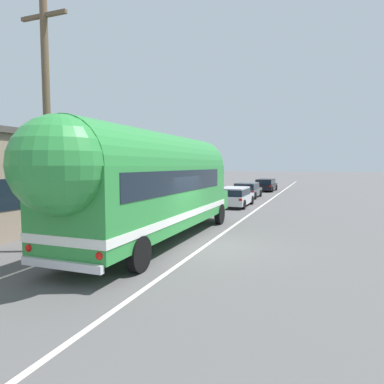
{
  "coord_description": "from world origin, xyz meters",
  "views": [
    {
      "loc": [
        3.77,
        -11.31,
        2.91
      ],
      "look_at": [
        -1.78,
        3.44,
        1.65
      ],
      "focal_mm": 31.54,
      "sensor_mm": 36.0,
      "label": 1
    }
  ],
  "objects_px": {
    "painted_bus": "(152,182)",
    "car_lead": "(235,195)",
    "car_second": "(247,189)",
    "car_third": "(266,184)",
    "utility_pole": "(47,119)"
  },
  "relations": [
    {
      "from": "painted_bus",
      "to": "car_lead",
      "type": "height_order",
      "value": "painted_bus"
    },
    {
      "from": "car_lead",
      "to": "car_second",
      "type": "height_order",
      "value": "same"
    },
    {
      "from": "car_second",
      "to": "painted_bus",
      "type": "bearing_deg",
      "value": -89.27
    },
    {
      "from": "car_lead",
      "to": "car_third",
      "type": "distance_m",
      "value": 15.16
    },
    {
      "from": "utility_pole",
      "to": "car_second",
      "type": "height_order",
      "value": "utility_pole"
    },
    {
      "from": "car_second",
      "to": "car_third",
      "type": "distance_m",
      "value": 8.53
    },
    {
      "from": "utility_pole",
      "to": "car_third",
      "type": "height_order",
      "value": "utility_pole"
    },
    {
      "from": "painted_bus",
      "to": "car_third",
      "type": "relative_size",
      "value": 2.67
    },
    {
      "from": "car_lead",
      "to": "car_second",
      "type": "distance_m",
      "value": 6.65
    },
    {
      "from": "painted_bus",
      "to": "car_lead",
      "type": "bearing_deg",
      "value": 89.09
    },
    {
      "from": "utility_pole",
      "to": "car_third",
      "type": "relative_size",
      "value": 1.81
    },
    {
      "from": "utility_pole",
      "to": "car_second",
      "type": "xyz_separation_m",
      "value": [
        2.49,
        20.97,
        -3.64
      ]
    },
    {
      "from": "painted_bus",
      "to": "car_second",
      "type": "bearing_deg",
      "value": 90.73
    },
    {
      "from": "utility_pole",
      "to": "car_lead",
      "type": "bearing_deg",
      "value": 78.46
    },
    {
      "from": "car_third",
      "to": "car_lead",
      "type": "bearing_deg",
      "value": -89.83
    }
  ]
}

